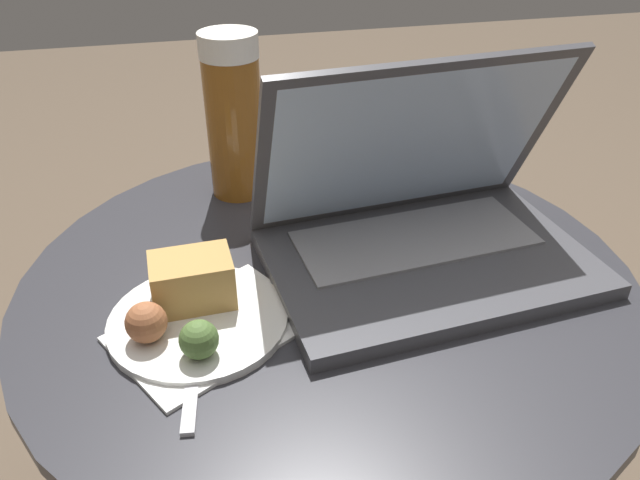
% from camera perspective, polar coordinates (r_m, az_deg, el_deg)
% --- Properties ---
extents(table, '(0.69, 0.69, 0.52)m').
position_cam_1_polar(table, '(0.81, 0.72, -12.03)').
color(table, '#515156').
rests_on(table, ground_plane).
extents(napkin, '(0.22, 0.20, 0.00)m').
position_cam_1_polar(napkin, '(0.64, -9.72, -8.02)').
color(napkin, white).
rests_on(napkin, table).
extents(laptop, '(0.38, 0.27, 0.24)m').
position_cam_1_polar(laptop, '(0.72, 9.25, 1.69)').
color(laptop, '#47474C').
rests_on(laptop, table).
extents(beer_glass, '(0.07, 0.07, 0.22)m').
position_cam_1_polar(beer_glass, '(0.84, -7.88, 11.12)').
color(beer_glass, brown).
rests_on(beer_glass, table).
extents(snack_plate, '(0.18, 0.18, 0.06)m').
position_cam_1_polar(snack_plate, '(0.64, -11.68, -5.99)').
color(snack_plate, silver).
rests_on(snack_plate, table).
extents(fork, '(0.04, 0.16, 0.00)m').
position_cam_1_polar(fork, '(0.61, -11.34, -10.31)').
color(fork, silver).
rests_on(fork, table).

